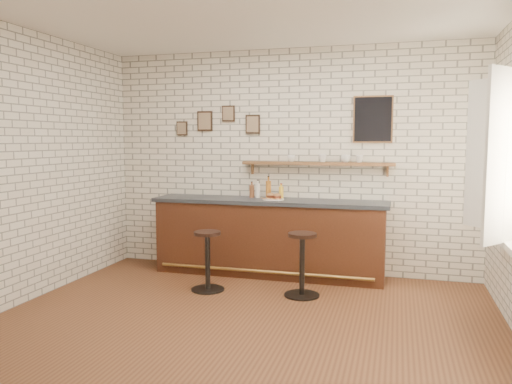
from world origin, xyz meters
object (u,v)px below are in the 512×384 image
(bitters_bottle_white, at_px, (258,190))
(shelf_cup_d, at_px, (360,159))
(condiment_bottle_yellow, at_px, (281,192))
(sandwich_plate, at_px, (273,199))
(bitters_bottle_amber, at_px, (268,189))
(shelf_cup_a, at_px, (291,158))
(bar_stool_left, at_px, (208,259))
(shelf_cup_c, at_px, (346,159))
(ciabatta_sandwich, at_px, (274,196))
(bar_counter, at_px, (269,237))
(book_lower, at_px, (506,234))
(shelf_cup_b, at_px, (323,158))
(bitters_bottle_brown, at_px, (252,191))
(bar_stool_right, at_px, (302,262))
(book_upper, at_px, (505,232))

(bitters_bottle_white, distance_m, shelf_cup_d, 1.41)
(condiment_bottle_yellow, bearing_deg, sandwich_plate, -110.40)
(bitters_bottle_amber, relative_size, shelf_cup_a, 2.71)
(bar_stool_left, distance_m, shelf_cup_c, 2.19)
(bitters_bottle_white, xyz_separation_m, shelf_cup_d, (1.34, 0.06, 0.44))
(sandwich_plate, xyz_separation_m, ciabatta_sandwich, (0.01, -0.00, 0.04))
(bar_counter, height_order, shelf_cup_d, shelf_cup_d)
(bitters_bottle_white, distance_m, book_lower, 3.19)
(bitters_bottle_white, relative_size, shelf_cup_d, 2.49)
(sandwich_plate, relative_size, shelf_cup_a, 2.57)
(bar_counter, relative_size, shelf_cup_b, 28.50)
(ciabatta_sandwich, xyz_separation_m, shelf_cup_b, (0.60, 0.23, 0.49))
(shelf_cup_a, bearing_deg, condiment_bottle_yellow, -154.57)
(bitters_bottle_brown, height_order, shelf_cup_b, shelf_cup_b)
(bitters_bottle_amber, bearing_deg, sandwich_plate, -57.28)
(bitters_bottle_brown, bearing_deg, bar_stool_right, -46.99)
(shelf_cup_c, height_order, shelf_cup_d, shelf_cup_c)
(ciabatta_sandwich, height_order, shelf_cup_c, shelf_cup_c)
(bitters_bottle_white, relative_size, bitters_bottle_amber, 0.82)
(ciabatta_sandwich, distance_m, bitters_bottle_amber, 0.22)
(bar_stool_right, bearing_deg, sandwich_plate, 124.74)
(sandwich_plate, height_order, ciabatta_sandwich, ciabatta_sandwich)
(shelf_cup_c, distance_m, book_upper, 2.34)
(ciabatta_sandwich, bearing_deg, shelf_cup_b, 21.18)
(bitters_bottle_white, distance_m, bar_stool_left, 1.30)
(sandwich_plate, bearing_deg, book_upper, -28.49)
(shelf_cup_b, distance_m, book_lower, 2.58)
(sandwich_plate, xyz_separation_m, bitters_bottle_brown, (-0.34, 0.17, 0.08))
(bitters_bottle_brown, distance_m, shelf_cup_d, 1.49)
(bitters_bottle_amber, xyz_separation_m, shelf_cup_d, (1.19, 0.06, 0.41))
(shelf_cup_a, relative_size, book_upper, 0.51)
(bar_counter, distance_m, bar_stool_left, 1.03)
(shelf_cup_d, bearing_deg, bitters_bottle_white, 179.41)
(bar_counter, distance_m, bitters_bottle_amber, 0.64)
(book_lower, bearing_deg, shelf_cup_d, 128.23)
(bitters_bottle_brown, xyz_separation_m, bar_stool_left, (-0.25, -1.03, -0.72))
(bitters_bottle_brown, xyz_separation_m, book_lower, (2.85, -1.57, -0.16))
(bar_counter, bearing_deg, shelf_cup_c, 11.68)
(bitters_bottle_amber, height_order, shelf_cup_c, shelf_cup_c)
(bitters_bottle_amber, relative_size, bar_stool_left, 0.42)
(bar_stool_right, bearing_deg, book_lower, -17.76)
(shelf_cup_a, bearing_deg, bar_stool_left, -125.18)
(bar_stool_left, relative_size, book_lower, 3.21)
(bitters_bottle_brown, relative_size, shelf_cup_d, 2.22)
(shelf_cup_c, distance_m, shelf_cup_d, 0.17)
(sandwich_plate, distance_m, bar_stool_left, 1.22)
(bar_stool_right, xyz_separation_m, book_lower, (1.98, -0.63, 0.55))
(bitters_bottle_amber, bearing_deg, bar_stool_left, -115.17)
(shelf_cup_a, bearing_deg, book_upper, -33.81)
(bitters_bottle_amber, relative_size, shelf_cup_d, 3.03)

